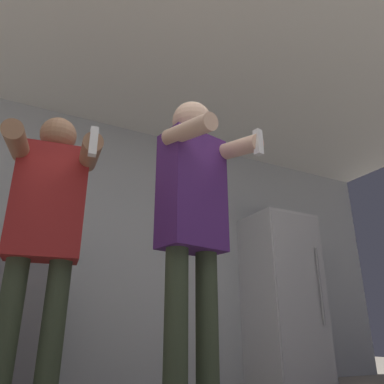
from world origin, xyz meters
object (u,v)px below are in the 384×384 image
object	(u,v)px
bottle_clear_vodka	(29,247)
person_woman_foreground	(194,212)
person_man_side	(46,223)
refrigerator	(283,295)

from	to	relation	value
bottle_clear_vodka	person_woman_foreground	distance (m)	1.71
person_woman_foreground	person_man_side	bearing A→B (deg)	156.35
refrigerator	bottle_clear_vodka	distance (m)	2.53
bottle_clear_vodka	person_man_side	world-z (taller)	person_man_side
refrigerator	person_man_side	size ratio (longest dim) A/B	1.06
person_woman_foreground	bottle_clear_vodka	bearing A→B (deg)	113.32
person_woman_foreground	refrigerator	bearing A→B (deg)	39.47
refrigerator	person_man_side	bearing A→B (deg)	-154.33
person_woman_foreground	person_man_side	distance (m)	0.75
refrigerator	person_man_side	xyz separation A→B (m)	(-2.53, -1.22, 0.14)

